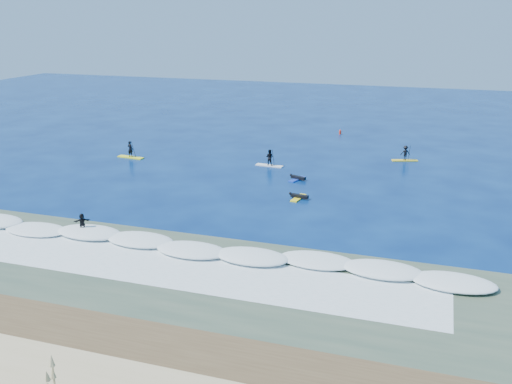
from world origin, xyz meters
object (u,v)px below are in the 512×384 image
(marker_buoy, at_px, (340,132))
(sup_paddler_right, at_px, (405,154))
(prone_paddler_far, at_px, (297,178))
(wave_surfer, at_px, (82,223))
(prone_paddler_near, at_px, (299,197))
(sup_paddler_center, at_px, (270,159))
(sup_paddler_left, at_px, (130,152))

(marker_buoy, bearing_deg, sup_paddler_right, -51.95)
(prone_paddler_far, xyz_separation_m, wave_surfer, (-11.01, -17.63, 0.61))
(wave_surfer, relative_size, marker_buoy, 2.59)
(prone_paddler_near, bearing_deg, sup_paddler_center, 39.10)
(sup_paddler_right, bearing_deg, marker_buoy, 109.39)
(prone_paddler_near, bearing_deg, prone_paddler_far, 24.24)
(sup_paddler_left, relative_size, sup_paddler_center, 1.06)
(sup_paddler_center, relative_size, sup_paddler_right, 1.05)
(sup_paddler_center, height_order, marker_buoy, sup_paddler_center)
(wave_surfer, bearing_deg, marker_buoy, 35.85)
(sup_paddler_right, relative_size, prone_paddler_far, 1.24)
(sup_paddler_center, distance_m, prone_paddler_far, 5.46)
(prone_paddler_near, height_order, prone_paddler_far, prone_paddler_near)
(sup_paddler_center, bearing_deg, wave_surfer, -102.88)
(sup_paddler_center, height_order, sup_paddler_right, sup_paddler_center)
(sup_paddler_right, bearing_deg, wave_surfer, -144.26)
(wave_surfer, bearing_deg, sup_paddler_center, 33.40)
(sup_paddler_right, height_order, prone_paddler_near, sup_paddler_right)
(marker_buoy, bearing_deg, sup_paddler_center, -102.91)
(prone_paddler_near, xyz_separation_m, marker_buoy, (-1.28, 26.73, 0.14))
(sup_paddler_right, relative_size, prone_paddler_near, 1.21)
(sup_paddler_center, xyz_separation_m, sup_paddler_right, (12.77, 6.36, -0.01))
(prone_paddler_near, relative_size, wave_surfer, 1.28)
(sup_paddler_center, xyz_separation_m, prone_paddler_near, (5.30, -9.19, -0.58))
(wave_surfer, height_order, marker_buoy, wave_surfer)
(prone_paddler_far, xyz_separation_m, marker_buoy, (0.17, 21.37, 0.14))
(sup_paddler_right, height_order, prone_paddler_far, sup_paddler_right)
(wave_surfer, bearing_deg, sup_paddler_left, 73.09)
(sup_paddler_left, height_order, prone_paddler_far, sup_paddler_left)
(sup_paddler_left, height_order, prone_paddler_near, sup_paddler_left)
(sup_paddler_left, distance_m, prone_paddler_far, 19.03)
(sup_paddler_left, relative_size, marker_buoy, 4.48)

